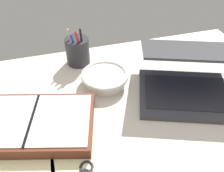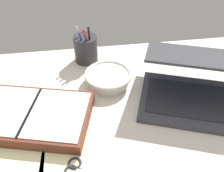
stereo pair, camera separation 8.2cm
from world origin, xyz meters
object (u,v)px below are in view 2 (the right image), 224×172
(laptop, at_px, (193,86))
(pen_cup, at_px, (86,49))
(planner, at_px, (31,116))
(bowl, at_px, (108,78))
(scissors, at_px, (78,168))

(laptop, relative_size, pen_cup, 2.65)
(pen_cup, bearing_deg, planner, -121.86)
(laptop, distance_m, pen_cup, 0.45)
(pen_cup, xyz_separation_m, planner, (-0.19, -0.31, -0.03))
(bowl, relative_size, planner, 0.43)
(bowl, distance_m, planner, 0.30)
(laptop, bearing_deg, pen_cup, 160.60)
(laptop, height_order, pen_cup, laptop)
(planner, xyz_separation_m, scissors, (0.14, -0.20, -0.02))
(bowl, bearing_deg, scissors, -110.35)
(pen_cup, height_order, scissors, pen_cup)
(bowl, xyz_separation_m, pen_cup, (-0.07, 0.17, 0.03))
(planner, bearing_deg, bowl, 44.04)
(scissors, bearing_deg, laptop, 52.53)
(planner, bearing_deg, pen_cup, 73.10)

